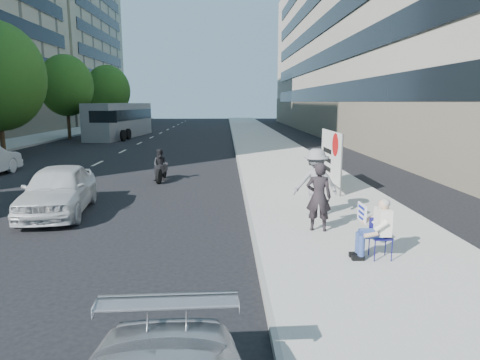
{
  "coord_description": "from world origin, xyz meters",
  "views": [
    {
      "loc": [
        0.76,
        -10.2,
        3.44
      ],
      "look_at": [
        1.13,
        0.73,
        1.44
      ],
      "focal_mm": 32.0,
      "sensor_mm": 36.0,
      "label": 1
    }
  ],
  "objects_px": {
    "pedestrian_woman": "(319,197)",
    "white_sedan_near": "(58,190)",
    "protest_banner": "(331,156)",
    "bus": "(121,120)",
    "jogger": "(316,183)",
    "motorcycle": "(161,167)",
    "seated_protester": "(376,225)"
  },
  "relations": [
    {
      "from": "seated_protester",
      "to": "motorcycle",
      "type": "relative_size",
      "value": 0.64
    },
    {
      "from": "white_sedan_near",
      "to": "bus",
      "type": "bearing_deg",
      "value": 92.38
    },
    {
      "from": "jogger",
      "to": "white_sedan_near",
      "type": "xyz_separation_m",
      "value": [
        -7.8,
        1.14,
        -0.38
      ]
    },
    {
      "from": "seated_protester",
      "to": "pedestrian_woman",
      "type": "xyz_separation_m",
      "value": [
        -0.79,
        2.02,
        0.17
      ]
    },
    {
      "from": "protest_banner",
      "to": "bus",
      "type": "distance_m",
      "value": 30.03
    },
    {
      "from": "jogger",
      "to": "pedestrian_woman",
      "type": "distance_m",
      "value": 1.44
    },
    {
      "from": "seated_protester",
      "to": "bus",
      "type": "height_order",
      "value": "bus"
    },
    {
      "from": "motorcycle",
      "to": "pedestrian_woman",
      "type": "bearing_deg",
      "value": -49.32
    },
    {
      "from": "white_sedan_near",
      "to": "motorcycle",
      "type": "distance_m",
      "value": 5.93
    },
    {
      "from": "pedestrian_woman",
      "to": "white_sedan_near",
      "type": "height_order",
      "value": "pedestrian_woman"
    },
    {
      "from": "jogger",
      "to": "bus",
      "type": "relative_size",
      "value": 0.16
    },
    {
      "from": "seated_protester",
      "to": "jogger",
      "type": "relative_size",
      "value": 0.66
    },
    {
      "from": "pedestrian_woman",
      "to": "bus",
      "type": "height_order",
      "value": "bus"
    },
    {
      "from": "bus",
      "to": "motorcycle",
      "type": "bearing_deg",
      "value": -65.6
    },
    {
      "from": "jogger",
      "to": "pedestrian_woman",
      "type": "xyz_separation_m",
      "value": [
        -0.21,
        -1.42,
        -0.1
      ]
    },
    {
      "from": "protest_banner",
      "to": "white_sedan_near",
      "type": "xyz_separation_m",
      "value": [
        -9.23,
        -2.93,
        -0.64
      ]
    },
    {
      "from": "pedestrian_woman",
      "to": "protest_banner",
      "type": "xyz_separation_m",
      "value": [
        1.64,
        5.49,
        0.36
      ]
    },
    {
      "from": "pedestrian_woman",
      "to": "motorcycle",
      "type": "height_order",
      "value": "pedestrian_woman"
    },
    {
      "from": "seated_protester",
      "to": "pedestrian_woman",
      "type": "distance_m",
      "value": 2.17
    },
    {
      "from": "seated_protester",
      "to": "white_sedan_near",
      "type": "xyz_separation_m",
      "value": [
        -8.37,
        4.58,
        -0.12
      ]
    },
    {
      "from": "protest_banner",
      "to": "white_sedan_near",
      "type": "relative_size",
      "value": 0.69
    },
    {
      "from": "jogger",
      "to": "pedestrian_woman",
      "type": "relative_size",
      "value": 1.11
    },
    {
      "from": "protest_banner",
      "to": "jogger",
      "type": "bearing_deg",
      "value": -109.33
    },
    {
      "from": "protest_banner",
      "to": "white_sedan_near",
      "type": "height_order",
      "value": "protest_banner"
    },
    {
      "from": "protest_banner",
      "to": "motorcycle",
      "type": "relative_size",
      "value": 1.49
    },
    {
      "from": "motorcycle",
      "to": "bus",
      "type": "relative_size",
      "value": 0.17
    },
    {
      "from": "seated_protester",
      "to": "motorcycle",
      "type": "bearing_deg",
      "value": 120.98
    },
    {
      "from": "jogger",
      "to": "protest_banner",
      "type": "relative_size",
      "value": 0.65
    },
    {
      "from": "pedestrian_woman",
      "to": "seated_protester",
      "type": "bearing_deg",
      "value": 124.79
    },
    {
      "from": "seated_protester",
      "to": "protest_banner",
      "type": "relative_size",
      "value": 0.43
    },
    {
      "from": "protest_banner",
      "to": "bus",
      "type": "relative_size",
      "value": 0.25
    },
    {
      "from": "pedestrian_woman",
      "to": "protest_banner",
      "type": "relative_size",
      "value": 0.58
    }
  ]
}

